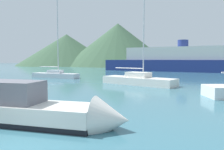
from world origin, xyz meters
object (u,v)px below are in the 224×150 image
motorboat_near (26,110)px  sailboat_middle (55,74)px  ferry_distant (183,61)px  buoy_marker (25,88)px  sailboat_inner (138,80)px

motorboat_near → sailboat_middle: (-10.08, 19.61, -0.06)m
motorboat_near → ferry_distant: (7.67, 43.02, 1.74)m
buoy_marker → motorboat_near: bearing=-52.6°
ferry_distant → buoy_marker: 38.62m
ferry_distant → sailboat_inner: bearing=-89.9°
sailboat_inner → sailboat_middle: size_ratio=0.85×
sailboat_middle → ferry_distant: (17.75, 23.41, 1.80)m
ferry_distant → buoy_marker: size_ratio=37.36×
sailboat_inner → buoy_marker: (-7.34, -8.00, -0.11)m
motorboat_near → sailboat_inner: size_ratio=0.93×
motorboat_near → sailboat_middle: size_ratio=0.80×
sailboat_inner → sailboat_middle: bearing=-178.5°
ferry_distant → buoy_marker: bearing=-98.4°
motorboat_near → sailboat_inner: (2.30, 14.60, -0.05)m
sailboat_middle → buoy_marker: size_ratio=11.41×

